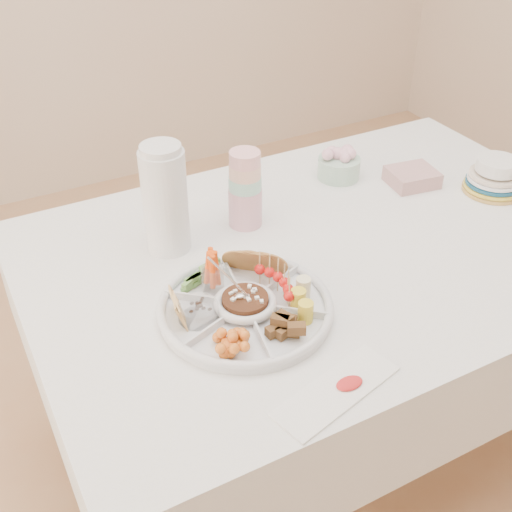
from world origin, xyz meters
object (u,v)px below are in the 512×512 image
party_tray (245,305)px  thermos (165,198)px  dining_table (321,352)px  plate_stack (495,174)px

party_tray → thermos: bearing=99.0°
dining_table → party_tray: party_tray is taller
dining_table → party_tray: 0.53m
party_tray → thermos: (-0.05, 0.32, 0.12)m
dining_table → plate_stack: size_ratio=8.93×
dining_table → party_tray: size_ratio=4.00×
party_tray → thermos: thermos is taller
party_tray → plate_stack: bearing=9.6°
dining_table → thermos: thermos is taller
thermos → plate_stack: bearing=-10.5°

